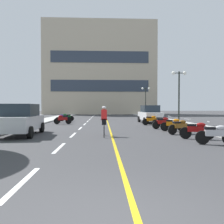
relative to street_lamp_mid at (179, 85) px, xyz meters
The scene contains 32 objects.
ground_plane 8.62m from the street_lamp_mid, 157.21° to the left, with size 140.00×140.00×0.00m, color #38383A.
curb_left 15.98m from the street_lamp_mid, 157.29° to the left, with size 2.40×72.00×0.12m, color #A8A8A3.
curb_right 7.07m from the street_lamp_mid, 89.41° to the left, with size 2.40×72.00×0.12m, color #A8A8A3.
lane_dash_0 18.81m from the street_lamp_mid, 119.73° to the right, with size 0.14×2.20×0.01m, color silver.
lane_dash_1 15.55m from the street_lamp_mid, 127.29° to the right, with size 0.14×2.20×0.01m, color silver.
lane_dash_2 12.72m from the street_lamp_mid, 138.80° to the right, with size 0.14×2.20×0.01m, color silver.
lane_dash_3 10.67m from the street_lamp_mid, 156.36° to the right, with size 0.14×2.20×0.01m, color silver.
lane_dash_4 9.89m from the street_lamp_mid, behind, with size 0.14×2.20×0.01m, color silver.
lane_dash_5 10.67m from the street_lamp_mid, 156.36° to the left, with size 0.14×2.20×0.01m, color silver.
lane_dash_6 12.72m from the street_lamp_mid, 138.80° to the left, with size 0.14×2.20×0.01m, color silver.
lane_dash_7 15.55m from the street_lamp_mid, 127.29° to the left, with size 0.14×2.20×0.01m, color silver.
lane_dash_8 18.81m from the street_lamp_mid, 119.73° to the left, with size 0.14×2.20×0.01m, color silver.
lane_dash_9 22.31m from the street_lamp_mid, 114.56° to the left, with size 0.14×2.20×0.01m, color silver.
lane_dash_10 25.96m from the street_lamp_mid, 110.84° to the left, with size 0.14×2.20×0.01m, color silver.
lane_dash_11 29.70m from the street_lamp_mid, 108.07° to the left, with size 0.14×2.20×0.01m, color silver.
centre_line_yellow 9.89m from the street_lamp_mid, 138.94° to the left, with size 0.12×66.00×0.01m, color gold.
office_building 32.50m from the street_lamp_mid, 104.66° to the left, with size 25.57×7.63×21.12m.
street_lamp_mid is the anchor object (origin of this frame).
street_lamp_far 15.84m from the street_lamp_mid, 90.44° to the left, with size 1.46×0.36×4.88m.
parked_car_near 14.80m from the street_lamp_mid, 146.62° to the right, with size 2.13×4.30×1.82m.
parked_car_mid 4.12m from the street_lamp_mid, 148.37° to the left, with size 2.03×4.25×1.82m.
motorcycle_1 12.29m from the street_lamp_mid, 102.06° to the right, with size 1.67×0.68×0.92m.
motorcycle_2 10.78m from the street_lamp_mid, 104.62° to the right, with size 1.66×0.74×0.92m.
motorcycle_3 8.96m from the street_lamp_mid, 109.02° to the right, with size 1.65×0.78×0.92m.
motorcycle_4 7.65m from the street_lamp_mid, 112.45° to the right, with size 1.63×0.81×0.92m.
motorcycle_5 6.40m from the street_lamp_mid, 121.44° to the right, with size 1.70×0.60×0.92m.
motorcycle_6 5.02m from the street_lamp_mid, 130.13° to the right, with size 1.70×0.60×0.92m.
motorcycle_7 4.65m from the street_lamp_mid, 156.16° to the right, with size 1.70×0.60×0.92m.
motorcycle_8 11.75m from the street_lamp_mid, behind, with size 1.70×0.60×0.92m.
motorcycle_9 12.31m from the street_lamp_mid, 168.36° to the left, with size 1.66×0.73×0.92m.
motorcycle_10 13.06m from the street_lamp_mid, 157.50° to the left, with size 1.70×0.60×0.92m.
cyclist_rider 11.59m from the street_lamp_mid, 130.76° to the right, with size 0.42×1.77×1.71m.
Camera 1 is at (-0.25, -2.72, 1.64)m, focal length 34.67 mm.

